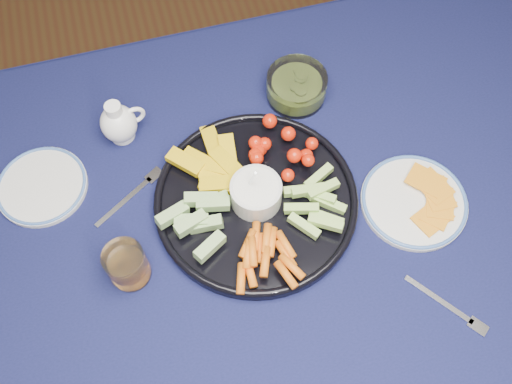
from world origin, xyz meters
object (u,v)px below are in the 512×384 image
object	(u,v)px
pickle_bowl	(296,87)
juice_tumbler	(128,266)
cheese_plate	(414,201)
dining_table	(272,254)
side_plate_extra	(42,186)
crudite_platter	(255,199)
creamer_pitcher	(119,123)

from	to	relation	value
pickle_bowl	juice_tumbler	xyz separation A→B (m)	(-0.40, -0.30, 0.01)
cheese_plate	juice_tumbler	xyz separation A→B (m)	(-0.54, 0.01, 0.03)
dining_table	cheese_plate	xyz separation A→B (m)	(0.27, -0.01, 0.10)
side_plate_extra	cheese_plate	bearing A→B (deg)	-18.32
dining_table	crudite_platter	size ratio (longest dim) A/B	4.36
dining_table	crudite_platter	distance (m)	0.13
pickle_bowl	cheese_plate	size ratio (longest dim) A/B	0.62
creamer_pitcher	side_plate_extra	world-z (taller)	creamer_pitcher
crudite_platter	side_plate_extra	bearing A→B (deg)	159.36
juice_tumbler	side_plate_extra	size ratio (longest dim) A/B	0.49
dining_table	crudite_platter	bearing A→B (deg)	101.86
dining_table	creamer_pitcher	distance (m)	0.40
crudite_platter	side_plate_extra	distance (m)	0.41
crudite_platter	pickle_bowl	xyz separation A→B (m)	(0.15, 0.22, 0.00)
creamer_pitcher	side_plate_extra	xyz separation A→B (m)	(-0.17, -0.08, -0.04)
cheese_plate	crudite_platter	bearing A→B (deg)	164.84
pickle_bowl	juice_tumbler	distance (m)	0.50
crudite_platter	creamer_pitcher	size ratio (longest dim) A/B	3.83
juice_tumbler	side_plate_extra	world-z (taller)	juice_tumbler
dining_table	pickle_bowl	xyz separation A→B (m)	(0.14, 0.30, 0.11)
crudite_platter	cheese_plate	world-z (taller)	crudite_platter
crudite_platter	creamer_pitcher	bearing A→B (deg)	133.92
creamer_pitcher	pickle_bowl	bearing A→B (deg)	0.33
dining_table	creamer_pitcher	xyz separation A→B (m)	(-0.23, 0.30, 0.13)
pickle_bowl	creamer_pitcher	bearing A→B (deg)	-179.67
pickle_bowl	side_plate_extra	distance (m)	0.54
creamer_pitcher	pickle_bowl	world-z (taller)	creamer_pitcher
juice_tumbler	crudite_platter	bearing A→B (deg)	16.40
pickle_bowl	crudite_platter	bearing A→B (deg)	-124.04
cheese_plate	juice_tumbler	world-z (taller)	juice_tumbler
dining_table	side_plate_extra	size ratio (longest dim) A/B	9.67
crudite_platter	juice_tumbler	world-z (taller)	crudite_platter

